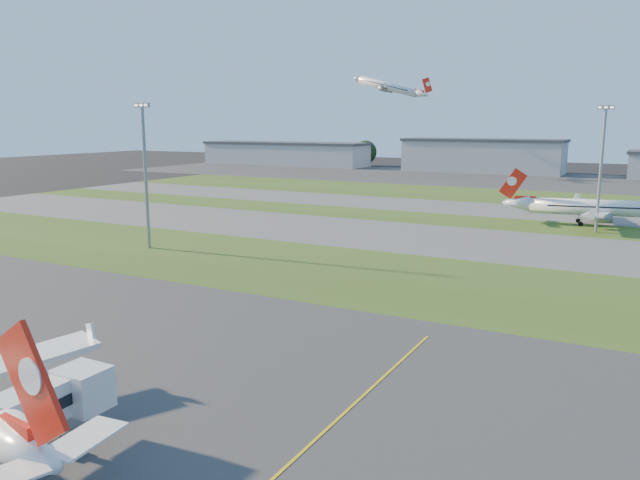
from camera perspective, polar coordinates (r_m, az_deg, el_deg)
The scene contains 18 objects.
ground at distance 45.63m, azimuth -9.57°, elevation -18.95°, with size 700.00×700.00×0.00m, color black.
apron_near at distance 45.63m, azimuth -9.57°, elevation -18.94°, with size 300.00×70.00×0.01m, color #333335.
grass_strip_a at distance 89.51m, azimuth 11.26°, elevation -4.04°, with size 300.00×34.00×0.01m, color #344A18.
taxiway_a at distance 120.75m, azimuth 15.88°, elevation -0.43°, with size 300.00×32.00×0.01m, color #515154.
grass_strip_b at distance 144.93m, azimuth 18.04°, elevation 1.26°, with size 300.00×18.00×0.01m, color #344A18.
taxiway_b at distance 166.42m, azimuth 19.42°, elevation 2.34°, with size 300.00×26.00×0.01m, color #515154.
grass_strip_c at distance 198.85m, azimuth 20.93°, elevation 3.52°, with size 300.00×40.00×0.01m, color #344A18.
apron_far at distance 258.20m, azimuth 22.71°, elevation 4.89°, with size 400.00×80.00×0.01m, color #333335.
yellow_line at distance 43.12m, azimuth -3.94°, elevation -20.72°, with size 0.25×60.00×0.02m, color gold.
airliner_taxiing at distance 150.51m, azimuth 23.84°, elevation 2.69°, with size 34.79×29.22×10.97m.
airliner_departing at distance 277.47m, azimuth 6.26°, elevation 13.76°, with size 32.40×27.32×10.14m.
light_mast_west at distance 115.41m, azimuth -15.70°, elevation 6.51°, with size 3.20×0.70×25.80m.
light_mast_centre at distance 139.57m, azimuth 24.34°, elevation 6.62°, with size 3.20×0.70×25.80m.
hangar_far_west at distance 335.60m, azimuth -3.22°, elevation 7.90°, with size 91.80×23.00×12.20m.
hangar_west at distance 294.79m, azimuth 14.64°, elevation 7.48°, with size 71.40×23.00×15.20m.
tree_far_west at distance 368.52m, azimuth -7.52°, elevation 8.13°, with size 11.00×11.00×12.00m.
tree_west at distance 330.18m, azimuth 4.16°, elevation 8.02°, with size 12.10×12.10×13.20m.
tree_mid_west at distance 300.84m, azimuth 19.78°, elevation 6.92°, with size 9.90×9.90×10.80m.
Camera 1 is at (24.81, -31.02, 22.47)m, focal length 35.00 mm.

